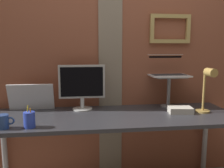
{
  "coord_description": "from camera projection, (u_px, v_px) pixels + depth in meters",
  "views": [
    {
      "loc": [
        -0.34,
        -1.84,
        1.29
      ],
      "look_at": [
        -0.09,
        0.15,
        0.98
      ],
      "focal_mm": 37.39,
      "sensor_mm": 36.0,
      "label": 1
    }
  ],
  "objects": [
    {
      "name": "desk",
      "position": [
        113.0,
        123.0,
        1.97
      ],
      "size": [
        2.1,
        0.67,
        0.73
      ],
      "color": "#333338",
      "rests_on": "ground_plane"
    },
    {
      "name": "brick_wall_back",
      "position": [
        118.0,
        48.0,
        2.28
      ],
      "size": [
        3.34,
        0.16,
        2.57
      ],
      "color": "#9E563D",
      "rests_on": "ground_plane"
    },
    {
      "name": "laptop_stand",
      "position": [
        169.0,
        87.0,
        2.21
      ],
      "size": [
        0.28,
        0.22,
        0.3
      ],
      "color": "gray",
      "rests_on": "desk"
    },
    {
      "name": "pen_cup",
      "position": [
        29.0,
        120.0,
        1.64
      ],
      "size": [
        0.08,
        0.08,
        0.16
      ],
      "color": "blue",
      "rests_on": "desk"
    },
    {
      "name": "coffee_mug",
      "position": [
        3.0,
        122.0,
        1.62
      ],
      "size": [
        0.12,
        0.08,
        0.1
      ],
      "color": "#2D4C8C",
      "rests_on": "desk"
    },
    {
      "name": "paper_clutter_stack",
      "position": [
        180.0,
        110.0,
        2.03
      ],
      "size": [
        0.22,
        0.16,
        0.05
      ],
      "primitive_type": "cube",
      "rotation": [
        0.0,
        0.0,
        -0.13
      ],
      "color": "silver",
      "rests_on": "desk"
    },
    {
      "name": "laptop",
      "position": [
        167.0,
        70.0,
        2.25
      ],
      "size": [
        0.36,
        0.28,
        0.2
      ],
      "color": "white",
      "rests_on": "laptop_stand"
    },
    {
      "name": "whiteboard_panel",
      "position": [
        31.0,
        97.0,
        2.1
      ],
      "size": [
        0.4,
        0.08,
        0.25
      ],
      "primitive_type": "cube",
      "rotation": [
        0.26,
        0.0,
        0.0
      ],
      "color": "white",
      "rests_on": "desk"
    },
    {
      "name": "monitor",
      "position": [
        82.0,
        84.0,
        2.1
      ],
      "size": [
        0.41,
        0.18,
        0.41
      ],
      "color": "silver",
      "rests_on": "desk"
    },
    {
      "name": "desk_lamp",
      "position": [
        207.0,
        86.0,
        1.97
      ],
      "size": [
        0.12,
        0.2,
        0.39
      ],
      "color": "tan",
      "rests_on": "desk"
    }
  ]
}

